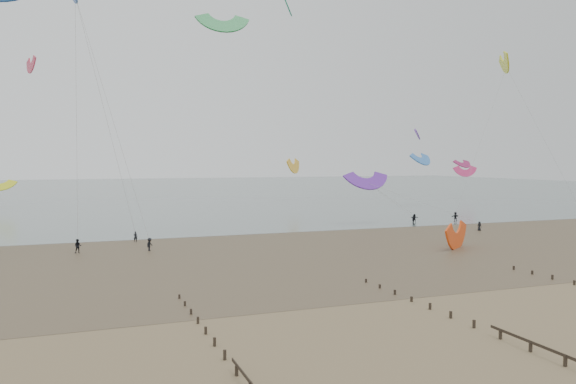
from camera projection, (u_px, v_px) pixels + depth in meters
name	position (u px, v px, depth m)	size (l,w,h in m)	color
ground	(396.00, 320.00, 41.61)	(500.00, 500.00, 0.00)	brown
sea_and_shore	(227.00, 252.00, 72.33)	(500.00, 665.00, 0.03)	#475654
kitesurfer_lead	(135.00, 237.00, 81.45)	(0.56, 0.37, 1.55)	black
kitesurfers	(358.00, 225.00, 95.20)	(138.09, 19.01, 1.84)	black
grounded_kite	(457.00, 248.00, 75.54)	(7.12, 3.73, 5.43)	#EE440F
kites_airborne	(158.00, 121.00, 121.15)	(224.88, 104.66, 41.89)	blue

